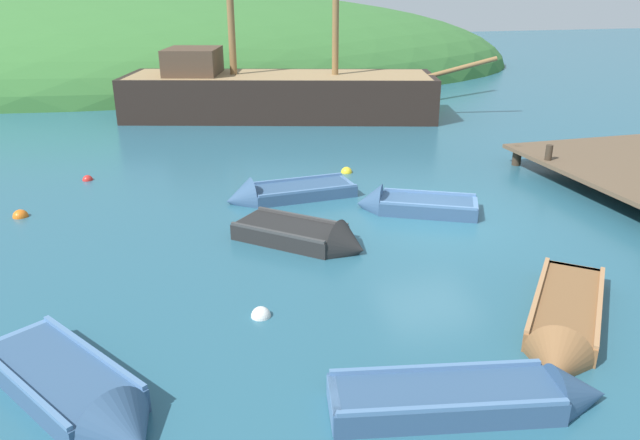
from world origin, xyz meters
name	(u,v)px	position (x,y,z in m)	size (l,w,h in m)	color
ground_plane	(433,219)	(0.00, 0.00, 0.00)	(120.00, 120.00, 0.00)	#285B70
shore_hill	(154,72)	(-6.30, 30.49, 0.00)	(51.12, 27.24, 10.45)	#387033
sailing_ship	(277,100)	(-1.22, 13.43, 0.72)	(15.96, 7.39, 13.47)	black
rowboat_portside	(563,327)	(-0.16, -5.36, 0.10)	(3.30, 3.59, 1.03)	brown
rowboat_center	(280,195)	(-3.36, 2.56, 0.09)	(3.61, 1.47, 1.16)	#335175
rowboat_outer_left	(79,398)	(-7.79, -5.23, 0.13)	(2.89, 3.57, 1.08)	#335175
rowboat_far	(408,207)	(-0.36, 0.76, 0.11)	(3.23, 2.38, 1.09)	#335175
rowboat_near_dock	(482,400)	(-2.46, -6.74, 0.12)	(3.96, 1.63, 0.91)	#335175
rowboat_outer_right	(310,239)	(-3.34, -0.68, 0.13)	(3.04, 2.94, 1.15)	black
buoy_yellow	(347,172)	(-0.85, 4.43, 0.00)	(0.36, 0.36, 0.36)	yellow
buoy_red	(88,180)	(-8.58, 5.71, 0.00)	(0.30, 0.30, 0.30)	red
buoy_orange	(21,217)	(-9.95, 2.91, 0.00)	(0.38, 0.38, 0.38)	orange
buoy_white	(261,316)	(-4.96, -3.52, 0.00)	(0.35, 0.35, 0.35)	white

